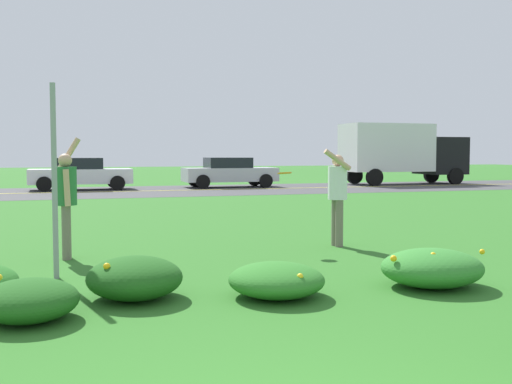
% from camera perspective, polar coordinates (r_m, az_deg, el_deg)
% --- Properties ---
extents(ground_plane, '(120.00, 120.00, 0.00)m').
position_cam_1_polar(ground_plane, '(14.75, -13.75, -2.92)').
color(ground_plane, '#2D6B23').
extents(highway_strip, '(120.00, 8.05, 0.01)m').
position_cam_1_polar(highway_strip, '(26.83, -15.63, -0.01)').
color(highway_strip, '#424244').
rests_on(highway_strip, ground).
extents(highway_center_stripe, '(120.00, 0.16, 0.00)m').
position_cam_1_polar(highway_center_stripe, '(26.83, -15.63, -0.00)').
color(highway_center_stripe, yellow).
rests_on(highway_center_stripe, ground).
extents(daylily_clump_near_camera, '(1.12, 1.15, 0.40)m').
position_cam_1_polar(daylily_clump_near_camera, '(7.10, 1.93, -8.26)').
color(daylily_clump_near_camera, '#2D7526').
rests_on(daylily_clump_near_camera, ground).
extents(daylily_clump_mid_center, '(0.98, 1.04, 0.44)m').
position_cam_1_polar(daylily_clump_mid_center, '(6.51, -20.58, -9.50)').
color(daylily_clump_mid_center, '#1E5619').
rests_on(daylily_clump_mid_center, ground).
extents(daylily_clump_front_center, '(1.29, 1.16, 0.53)m').
position_cam_1_polar(daylily_clump_front_center, '(7.92, 16.22, -6.86)').
color(daylily_clump_front_center, '#337F2D').
rests_on(daylily_clump_front_center, ground).
extents(daylily_clump_mid_left, '(1.09, 1.15, 0.48)m').
position_cam_1_polar(daylily_clump_mid_left, '(7.13, -11.33, -7.91)').
color(daylily_clump_mid_left, '#1E5619').
rests_on(daylily_clump_mid_left, ground).
extents(sign_post_by_roadside, '(0.07, 0.10, 2.58)m').
position_cam_1_polar(sign_post_by_roadside, '(8.42, -18.41, 0.94)').
color(sign_post_by_roadside, '#93969B').
rests_on(sign_post_by_roadside, ground).
extents(person_thrower_green_shirt, '(0.42, 0.49, 1.92)m').
position_cam_1_polar(person_thrower_green_shirt, '(9.96, -17.42, -0.32)').
color(person_thrower_green_shirt, '#287038').
rests_on(person_thrower_green_shirt, ground).
extents(person_catcher_white_shirt, '(0.53, 0.49, 1.74)m').
position_cam_1_polar(person_catcher_white_shirt, '(10.90, 7.65, 0.07)').
color(person_catcher_white_shirt, silver).
rests_on(person_catcher_white_shirt, ground).
extents(frisbee_orange, '(0.24, 0.24, 0.05)m').
position_cam_1_polar(frisbee_orange, '(10.39, 2.70, 1.79)').
color(frisbee_orange, orange).
extents(car_white_center_left, '(4.50, 2.00, 1.45)m').
position_cam_1_polar(car_white_center_left, '(28.59, -16.20, 1.67)').
color(car_white_center_left, silver).
rests_on(car_white_center_left, ground).
extents(car_silver_center_right, '(4.50, 2.00, 1.45)m').
position_cam_1_polar(car_silver_center_right, '(29.64, -2.52, 1.88)').
color(car_silver_center_right, '#B7BABF').
rests_on(car_silver_center_right, ground).
extents(box_truck_black, '(6.70, 2.46, 3.20)m').
position_cam_1_polar(box_truck_black, '(33.45, 13.48, 3.81)').
color(box_truck_black, black).
rests_on(box_truck_black, ground).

